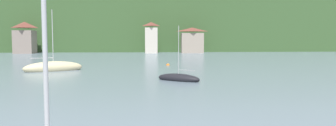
{
  "coord_description": "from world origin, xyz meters",
  "views": [
    {
      "loc": [
        -2.1,
        14.11,
        4.61
      ],
      "look_at": [
        0.0,
        43.28,
        2.39
      ],
      "focal_mm": 34.98,
      "sensor_mm": 36.0,
      "label": 1
    }
  ],
  "objects_px": {
    "shore_building_westcentral": "(151,38)",
    "mooring_buoy_near": "(168,65)",
    "shore_building_central": "(192,41)",
    "sailboat_mid_1": "(179,78)",
    "sailboat_far_0": "(53,68)",
    "shore_building_west": "(25,38)"
  },
  "relations": [
    {
      "from": "shore_building_westcentral",
      "to": "sailboat_mid_1",
      "type": "xyz_separation_m",
      "value": [
        1.58,
        -66.57,
        -4.42
      ]
    },
    {
      "from": "shore_building_central",
      "to": "sailboat_far_0",
      "type": "relative_size",
      "value": 0.87
    },
    {
      "from": "shore_building_west",
      "to": "sailboat_mid_1",
      "type": "relative_size",
      "value": 1.54
    },
    {
      "from": "sailboat_mid_1",
      "to": "mooring_buoy_near",
      "type": "bearing_deg",
      "value": -54.27
    },
    {
      "from": "shore_building_westcentral",
      "to": "shore_building_central",
      "type": "bearing_deg",
      "value": -0.05
    },
    {
      "from": "shore_building_central",
      "to": "sailboat_far_0",
      "type": "xyz_separation_m",
      "value": [
        -27.8,
        -54.57,
        -3.42
      ]
    },
    {
      "from": "shore_building_west",
      "to": "sailboat_far_0",
      "type": "distance_m",
      "value": 60.4
    },
    {
      "from": "sailboat_far_0",
      "to": "sailboat_mid_1",
      "type": "distance_m",
      "value": 20.45
    },
    {
      "from": "shore_building_west",
      "to": "shore_building_central",
      "type": "height_order",
      "value": "shore_building_west"
    },
    {
      "from": "sailboat_far_0",
      "to": "mooring_buoy_near",
      "type": "xyz_separation_m",
      "value": [
        16.87,
        8.36,
        -0.43
      ]
    },
    {
      "from": "shore_building_westcentral",
      "to": "shore_building_central",
      "type": "height_order",
      "value": "shore_building_westcentral"
    },
    {
      "from": "shore_building_westcentral",
      "to": "sailboat_far_0",
      "type": "distance_m",
      "value": 56.76
    },
    {
      "from": "mooring_buoy_near",
      "to": "shore_building_central",
      "type": "bearing_deg",
      "value": 76.7
    },
    {
      "from": "shore_building_central",
      "to": "sailboat_mid_1",
      "type": "relative_size",
      "value": 1.27
    },
    {
      "from": "shore_building_central",
      "to": "sailboat_mid_1",
      "type": "distance_m",
      "value": 67.59
    },
    {
      "from": "shore_building_westcentral",
      "to": "shore_building_central",
      "type": "relative_size",
      "value": 1.21
    },
    {
      "from": "shore_building_westcentral",
      "to": "mooring_buoy_near",
      "type": "bearing_deg",
      "value": -87.66
    },
    {
      "from": "shore_building_west",
      "to": "mooring_buoy_near",
      "type": "relative_size",
      "value": 16.18
    },
    {
      "from": "shore_building_west",
      "to": "shore_building_central",
      "type": "xyz_separation_m",
      "value": [
        51.26,
        -0.92,
        -0.8
      ]
    },
    {
      "from": "shore_building_central",
      "to": "sailboat_far_0",
      "type": "height_order",
      "value": "sailboat_far_0"
    },
    {
      "from": "mooring_buoy_near",
      "to": "sailboat_mid_1",
      "type": "bearing_deg",
      "value": -90.86
    },
    {
      "from": "sailboat_mid_1",
      "to": "mooring_buoy_near",
      "type": "distance_m",
      "value": 20.35
    }
  ]
}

